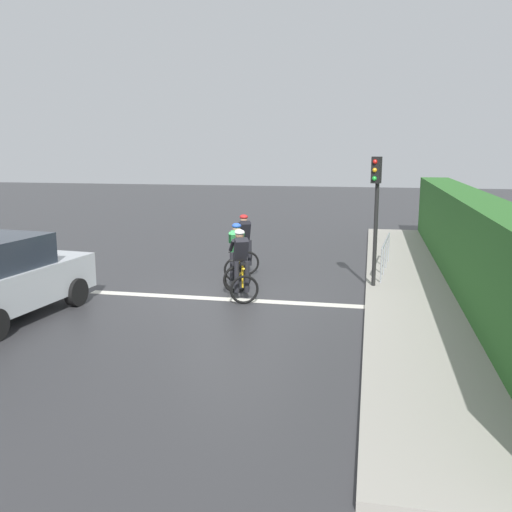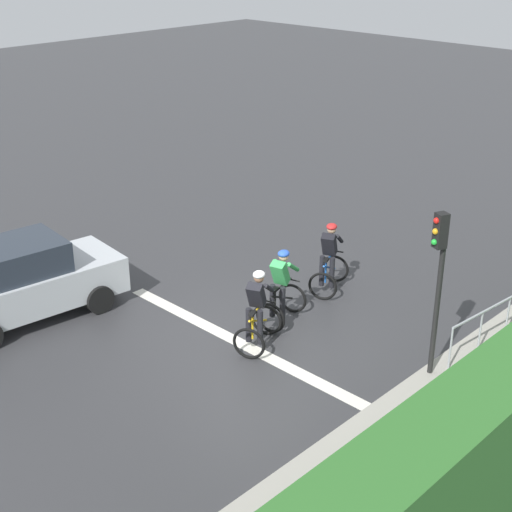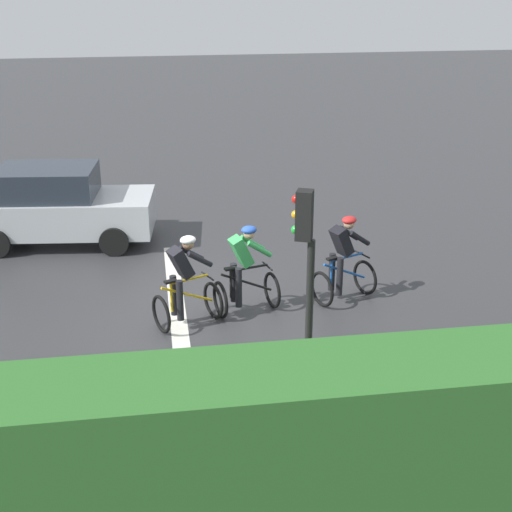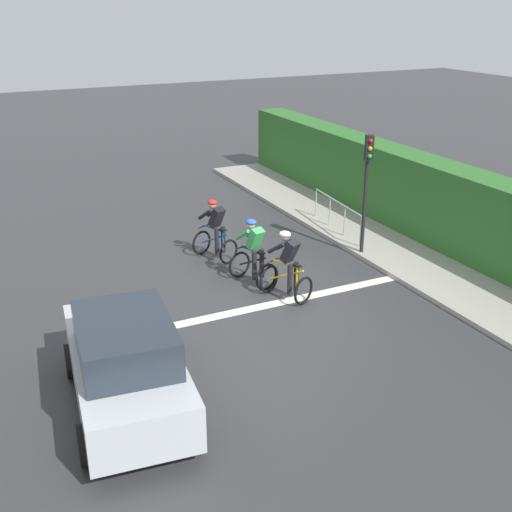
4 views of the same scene
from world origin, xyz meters
The scene contains 11 objects.
ground_plane centered at (0.00, 0.00, 0.00)m, with size 80.00×80.00×0.00m, color #333335.
sidewalk_kerb centered at (4.61, 2.00, 0.06)m, with size 2.80×19.28×0.12m, color #9E998E.
stone_wall_low centered at (5.51, 2.00, 0.34)m, with size 0.44×19.28×0.67m, color gray.
hedge_wall centered at (5.81, 2.00, 1.18)m, with size 1.10×19.28×2.35m, color #2D6628.
road_marking_stop_line centered at (0.00, -0.24, 0.00)m, with size 7.00×0.30×0.01m, color silver.
cyclist_lead centered at (-0.29, 2.86, 0.80)m, with size 1.05×1.26×1.66m.
cyclist_second centered at (-0.06, 0.98, 0.80)m, with size 0.94×1.22×1.66m.
cyclist_mid centered at (0.29, -0.11, 0.80)m, with size 1.06×1.26×1.66m.
car_silver centered at (-4.21, -2.69, 0.87)m, with size 2.21×4.26×1.76m.
traffic_light_near_crossing centered at (3.37, 1.31, 2.22)m, with size 0.26×0.30×3.34m.
pedestrian_railing_kerbside centered at (3.71, 3.14, 0.76)m, with size 0.31×2.90×1.03m.
Camera 4 is at (-6.26, -11.96, 6.57)m, focal length 44.68 mm.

